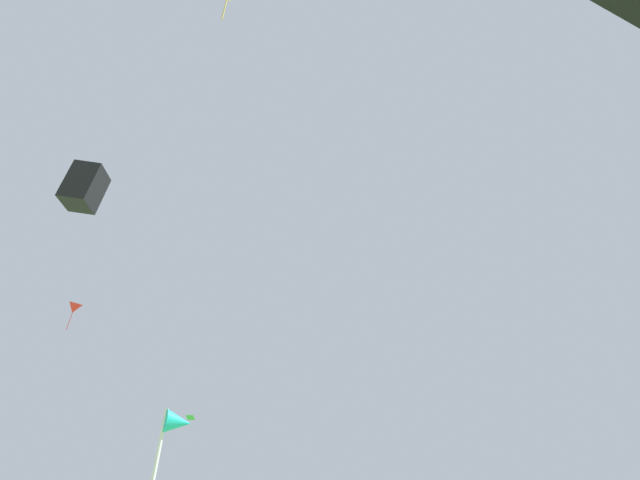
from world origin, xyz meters
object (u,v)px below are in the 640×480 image
object	(u,v)px
distant_kite_green_high_left	(190,417)
marker_flag	(173,437)
distant_kite_black_mid_left	(85,187)
distant_kite_red_low_left	(74,308)

from	to	relation	value
distant_kite_green_high_left	marker_flag	bearing A→B (deg)	-104.09
distant_kite_black_mid_left	distant_kite_red_low_left	distance (m)	15.27
distant_kite_green_high_left	marker_flag	distance (m)	28.86
distant_kite_red_low_left	marker_flag	distance (m)	24.18
distant_kite_red_low_left	marker_flag	xyz separation A→B (m)	(2.21, -21.80, -10.22)
distant_kite_green_high_left	marker_flag	world-z (taller)	distant_kite_green_high_left
distant_kite_black_mid_left	distant_kite_green_high_left	bearing A→B (deg)	65.76
marker_flag	distant_kite_green_high_left	bearing A→B (deg)	75.91
distant_kite_black_mid_left	marker_flag	distance (m)	10.52
distant_kite_green_high_left	distant_kite_black_mid_left	bearing A→B (deg)	-114.24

